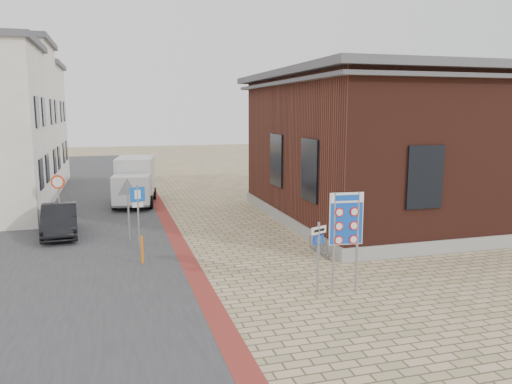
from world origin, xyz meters
TOP-DOWN VIEW (x-y plane):
  - ground at (0.00, 0.00)m, footprint 120.00×120.00m
  - road_strip at (-5.50, 15.00)m, footprint 7.00×60.00m
  - curb_strip at (-2.00, 10.00)m, footprint 0.60×40.00m
  - brick_building at (8.99, 7.00)m, footprint 13.00×13.00m
  - townhouse_far at (-10.99, 24.00)m, footprint 7.40×6.40m
  - bike_rack at (2.65, 2.20)m, footprint 0.08×1.80m
  - sedan at (-6.50, 7.64)m, footprint 1.61×3.95m
  - box_truck at (-3.18, 13.94)m, footprint 2.56×5.02m
  - border_sign at (1.82, -1.50)m, footprint 0.97×0.14m
  - essen_sign at (1.00, -1.50)m, footprint 0.53×0.26m
  - parking_sign at (-3.50, 4.50)m, footprint 0.53×0.12m
  - yield_sign at (-3.80, 6.00)m, footprint 0.86×0.15m
  - speed_sign at (-6.50, 8.00)m, footprint 0.57×0.17m
  - bollard at (-3.50, 2.80)m, footprint 0.10×0.10m

SIDE VIEW (x-z plane):
  - ground at x=0.00m, z-range 0.00..0.00m
  - road_strip at x=-5.50m, z-range 0.00..0.02m
  - curb_strip at x=-2.00m, z-range 0.00..0.03m
  - bike_rack at x=2.65m, z-range -0.04..0.56m
  - bollard at x=-3.50m, z-range 0.00..0.94m
  - sedan at x=-6.50m, z-range 0.00..1.27m
  - box_truck at x=-3.18m, z-range 0.04..2.55m
  - essen_sign at x=1.00m, z-range 0.31..2.38m
  - parking_sign at x=-3.50m, z-range 0.43..2.85m
  - speed_sign at x=-6.50m, z-range 0.43..2.88m
  - yield_sign at x=-3.80m, z-range 0.64..3.07m
  - border_sign at x=1.82m, z-range 0.63..3.48m
  - brick_building at x=8.99m, z-range 0.09..6.89m
  - townhouse_far at x=-10.99m, z-range 0.02..8.32m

